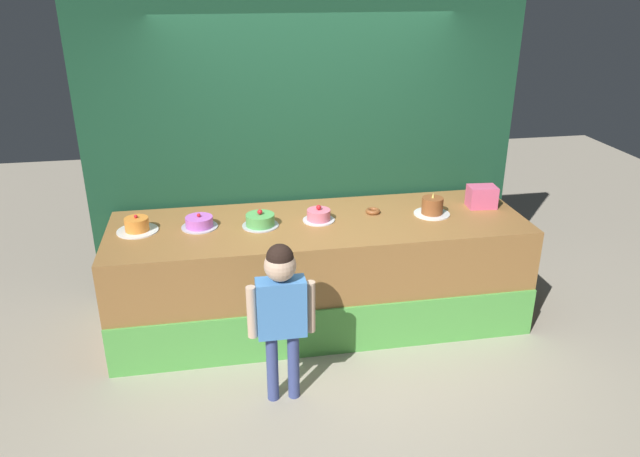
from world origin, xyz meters
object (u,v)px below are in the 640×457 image
object	(u,v)px
child_figure	(281,303)
cake_far_left	(137,226)
cake_far_right	(432,207)
pink_box	(482,197)
cake_left	(199,223)
cake_center	(260,220)
donut	(373,211)
cake_right	(319,215)

from	to	relation	value
child_figure	cake_far_left	distance (m)	1.48
cake_far_left	cake_far_right	xyz separation A→B (m)	(2.41, -0.07, 0.02)
pink_box	cake_left	xyz separation A→B (m)	(-2.41, -0.03, -0.05)
pink_box	cake_center	distance (m)	1.93
cake_left	cake_center	distance (m)	0.49
cake_far_left	cake_center	distance (m)	0.97
donut	cake_far_right	world-z (taller)	cake_far_right
cake_far_right	cake_far_left	bearing A→B (deg)	178.42
cake_left	cake_far_right	size ratio (longest dim) A/B	0.96
donut	cake_far_left	distance (m)	1.93
pink_box	donut	xyz separation A→B (m)	(-0.96, 0.02, -0.08)
cake_left	cake_far_right	distance (m)	1.93
child_figure	cake_far_right	size ratio (longest dim) A/B	3.97
pink_box	cake_far_right	bearing A→B (deg)	-168.91
cake_far_right	child_figure	bearing A→B (deg)	-144.66
child_figure	cake_center	distance (m)	1.01
cake_center	cake_right	size ratio (longest dim) A/B	1.12
donut	cake_center	xyz separation A→B (m)	(-0.96, -0.11, 0.03)
pink_box	cake_far_right	distance (m)	0.49
cake_left	child_figure	bearing A→B (deg)	-63.44
donut	cake_far_left	world-z (taller)	cake_far_left
child_figure	cake_left	world-z (taller)	child_figure
donut	cake_center	bearing A→B (deg)	-173.23
cake_center	cake_far_right	distance (m)	1.45
donut	cake_right	size ratio (longest dim) A/B	0.47
pink_box	cake_far_left	bearing A→B (deg)	-179.45
child_figure	cake_left	distance (m)	1.19
cake_far_left	cake_left	bearing A→B (deg)	-0.80
pink_box	cake_left	bearing A→B (deg)	-179.17
donut	cake_far_right	distance (m)	0.50
cake_far_left	cake_center	world-z (taller)	cake_center
cake_far_right	cake_center	bearing A→B (deg)	179.93
cake_far_right	pink_box	bearing A→B (deg)	11.09
cake_far_left	cake_right	distance (m)	1.45
pink_box	donut	bearing A→B (deg)	178.71
donut	child_figure	bearing A→B (deg)	-129.64
cake_far_left	cake_far_right	world-z (taller)	cake_far_right
cake_right	pink_box	bearing A→B (deg)	2.51
cake_right	cake_left	bearing A→B (deg)	178.30
cake_far_left	cake_left	world-z (taller)	cake_far_left
pink_box	cake_right	world-z (taller)	pink_box
cake_left	cake_right	distance (m)	0.96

